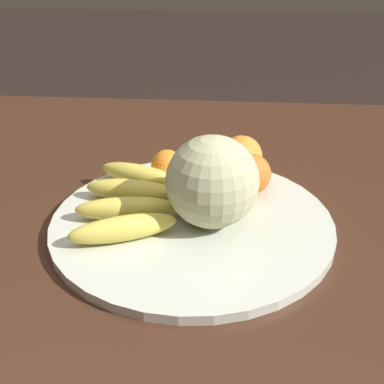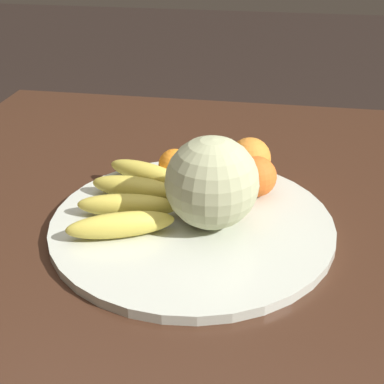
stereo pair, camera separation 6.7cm
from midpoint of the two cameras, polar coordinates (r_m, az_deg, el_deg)
name	(u,v)px [view 2 (the right image)]	position (r m, az deg, el deg)	size (l,w,h in m)	color
kitchen_table	(175,278)	(0.89, 0.38, -9.21)	(1.24, 1.11, 0.73)	#3D2316
fruit_bowl	(192,224)	(0.84, 2.26, -3.44)	(0.44, 0.44, 0.02)	beige
melon	(212,183)	(0.80, 4.52, 0.95)	(0.14, 0.14, 0.14)	#B2B789
banana_bunch	(135,197)	(0.86, -3.96, -0.62)	(0.26, 0.18, 0.04)	#473819
orange_front_left	(215,174)	(0.91, 4.62, 1.88)	(0.07, 0.07, 0.07)	orange
orange_front_right	(174,165)	(0.95, 0.13, 2.88)	(0.06, 0.06, 0.06)	orange
orange_mid_center	(250,158)	(0.96, 8.17, 3.54)	(0.07, 0.07, 0.07)	orange
orange_back_left	(212,158)	(0.96, 4.13, 3.58)	(0.07, 0.07, 0.07)	orange
orange_back_right	(256,177)	(0.90, 8.98, 1.60)	(0.07, 0.07, 0.07)	orange
produce_tag	(193,190)	(0.92, 2.22, 0.19)	(0.08, 0.05, 0.00)	white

